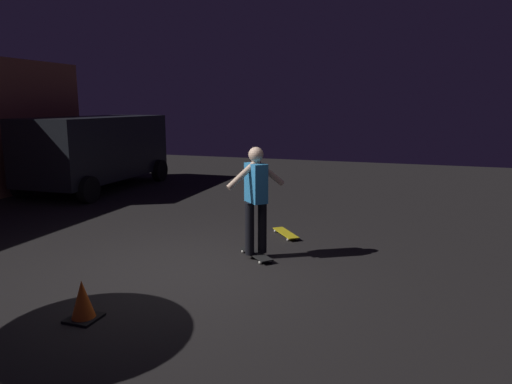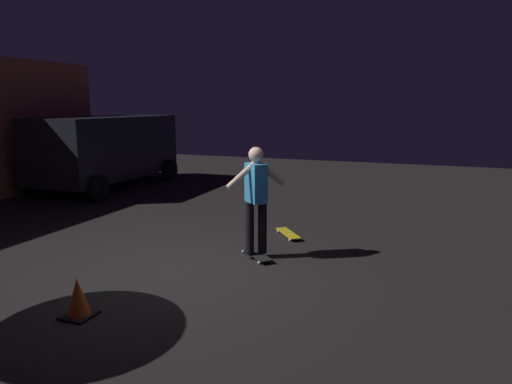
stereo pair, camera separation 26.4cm
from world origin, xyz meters
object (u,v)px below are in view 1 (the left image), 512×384
at_px(parked_van, 97,148).
at_px(skater, 256,193).
at_px(skateboard_spare, 286,233).
at_px(traffic_cone, 83,302).
at_px(skateboard_ridden, 256,254).

relative_size(parked_van, skater, 2.78).
bearing_deg(skateboard_spare, skater, 174.56).
bearing_deg(skateboard_spare, traffic_cone, 162.29).
xyz_separation_m(skateboard_spare, skater, (-1.32, 0.13, 0.98)).
height_order(skateboard_spare, skater, skater).
relative_size(parked_van, skateboard_ridden, 6.64).
height_order(skater, traffic_cone, skater).
xyz_separation_m(skateboard_ridden, traffic_cone, (-2.65, 1.14, 0.16)).
relative_size(skateboard_spare, skater, 0.44).
distance_m(parked_van, skateboard_spare, 7.10).
distance_m(skater, traffic_cone, 3.00).
bearing_deg(skater, traffic_cone, 156.67).
relative_size(skateboard_ridden, skater, 0.42).
height_order(parked_van, skateboard_spare, parked_van).
xyz_separation_m(skater, traffic_cone, (-2.65, 1.14, -0.83)).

